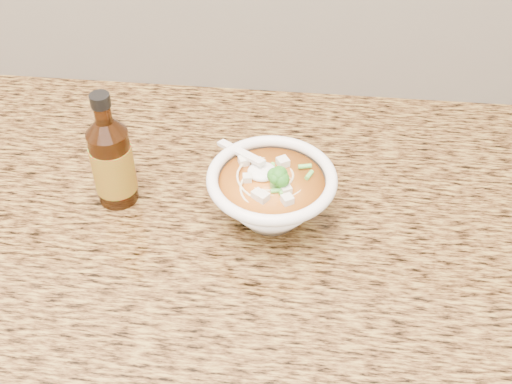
# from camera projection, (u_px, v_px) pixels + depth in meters

# --- Properties ---
(counter_slab) EXTENTS (4.00, 0.68, 0.04)m
(counter_slab) POSITION_uv_depth(u_px,v_px,m) (67.00, 216.00, 0.88)
(counter_slab) COLOR olive
(counter_slab) RESTS_ON cabinet
(soup_bowl) EXTENTS (0.17, 0.17, 0.09)m
(soup_bowl) POSITION_uv_depth(u_px,v_px,m) (271.00, 195.00, 0.82)
(soup_bowl) COLOR white
(soup_bowl) RESTS_ON counter_slab
(hot_sauce_bottle) EXTENTS (0.07, 0.07, 0.17)m
(hot_sauce_bottle) POSITION_uv_depth(u_px,v_px,m) (112.00, 162.00, 0.84)
(hot_sauce_bottle) COLOR #3F1C08
(hot_sauce_bottle) RESTS_ON counter_slab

